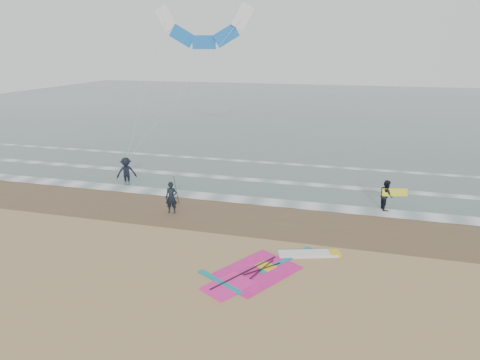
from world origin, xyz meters
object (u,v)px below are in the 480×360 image
(person_standing, at_px, (171,198))
(surf_kite, at_px, (203,30))
(windsurf_rig, at_px, (271,267))
(person_wading, at_px, (126,167))
(person_walking, at_px, (386,195))

(person_standing, relative_size, surf_kite, 0.17)
(surf_kite, bearing_deg, windsurf_rig, -60.76)
(windsurf_rig, height_order, person_wading, person_wading)
(person_wading, distance_m, surf_kite, 10.19)
(windsurf_rig, relative_size, surf_kite, 0.54)
(windsurf_rig, xyz_separation_m, person_walking, (4.56, 7.75, 0.78))
(person_standing, bearing_deg, surf_kite, 88.53)
(person_walking, relative_size, surf_kite, 0.17)
(windsurf_rig, distance_m, person_wading, 14.04)
(windsurf_rig, distance_m, person_standing, 7.54)
(person_standing, height_order, person_wading, person_wading)
(windsurf_rig, relative_size, person_walking, 3.23)
(person_standing, relative_size, person_wading, 0.86)
(person_walking, relative_size, person_wading, 0.84)
(person_walking, height_order, surf_kite, surf_kite)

